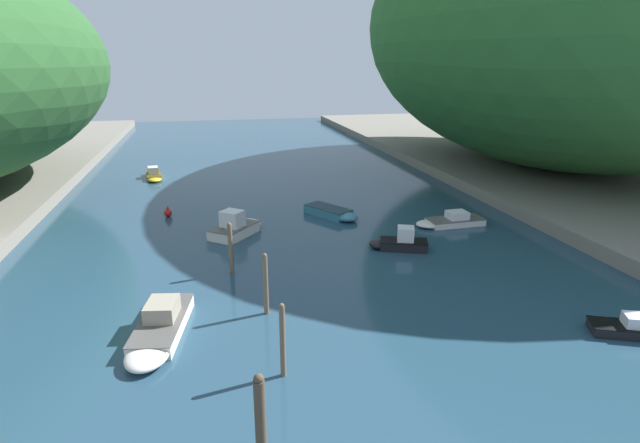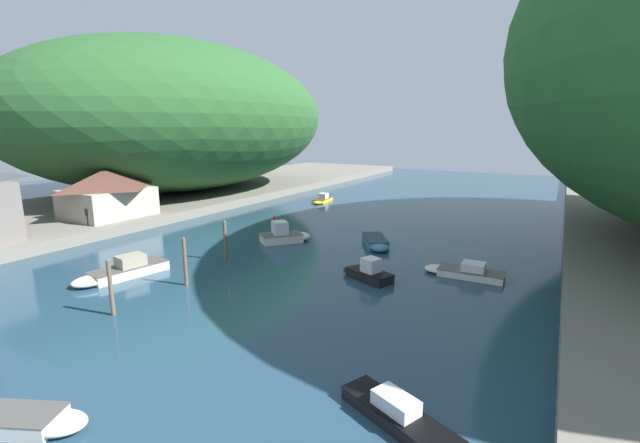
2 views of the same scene
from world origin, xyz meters
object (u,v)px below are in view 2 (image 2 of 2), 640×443
at_px(boat_yellow_tender, 366,272).
at_px(person_on_quay, 22,225).
at_px(boat_small_dinghy, 120,271).
at_px(boat_far_upstream, 322,200).
at_px(boat_far_right_bank, 411,424).
at_px(boat_moored_right, 18,420).
at_px(boat_mid_channel, 463,271).
at_px(boat_cabin_cruiser, 376,243).
at_px(boathouse_shed, 107,192).
at_px(person_by_boathouse, 88,214).
at_px(channel_buoy_near, 275,220).
at_px(boat_open_rowboat, 286,235).

bearing_deg(boat_yellow_tender, person_on_quay, 126.26).
xyz_separation_m(boat_small_dinghy, boat_far_upstream, (-2.70, 30.30, -0.08)).
bearing_deg(boat_yellow_tender, boat_far_right_bank, -129.85).
bearing_deg(boat_moored_right, boat_yellow_tender, 142.39).
bearing_deg(boat_mid_channel, boat_small_dinghy, 118.61).
relative_size(boat_cabin_cruiser, boat_far_right_bank, 0.88).
height_order(boathouse_shed, boat_cabin_cruiser, boathouse_shed).
bearing_deg(boat_far_upstream, boathouse_shed, 54.92).
relative_size(boat_cabin_cruiser, boat_yellow_tender, 1.24).
relative_size(boat_small_dinghy, person_by_boathouse, 3.52).
bearing_deg(boat_yellow_tender, boat_far_upstream, 55.69).
height_order(boathouse_shed, boat_far_right_bank, boathouse_shed).
bearing_deg(boathouse_shed, boat_cabin_cruiser, 12.85).
bearing_deg(boathouse_shed, boat_far_right_bank, -21.59).
relative_size(boat_mid_channel, boat_moored_right, 1.03).
height_order(boat_mid_channel, boat_yellow_tender, boat_yellow_tender).
relative_size(boat_yellow_tender, person_on_quay, 2.22).
height_order(boat_mid_channel, channel_buoy_near, boat_mid_channel).
xyz_separation_m(boat_mid_channel, channel_buoy_near, (-19.05, 6.39, 0.03)).
bearing_deg(boat_cabin_cruiser, boat_yellow_tender, 75.25).
distance_m(boat_small_dinghy, person_on_quay, 11.94).
distance_m(boat_moored_right, boat_cabin_cruiser, 24.83).
relative_size(channel_buoy_near, person_on_quay, 0.50).
bearing_deg(boat_yellow_tender, boathouse_shed, 107.74).
bearing_deg(boat_mid_channel, boathouse_shed, 91.79).
bearing_deg(boat_far_upstream, boat_far_right_bank, 115.06).
xyz_separation_m(boat_yellow_tender, channel_buoy_near, (-13.95, 9.87, -0.09)).
xyz_separation_m(boat_yellow_tender, boat_far_upstream, (-16.02, 22.95, -0.11)).
xyz_separation_m(boat_far_upstream, person_by_boathouse, (-8.98, -24.84, 1.58)).
xyz_separation_m(boat_moored_right, person_by_boathouse, (-21.09, 15.79, 1.64)).
bearing_deg(boat_far_upstream, boat_small_dinghy, 87.05).
xyz_separation_m(boat_far_right_bank, person_on_quay, (-31.86, 4.93, 1.61)).
relative_size(boat_open_rowboat, boat_far_right_bank, 0.82).
bearing_deg(boat_small_dinghy, boat_moored_right, 142.55).
xyz_separation_m(boat_open_rowboat, boat_far_right_bank, (15.98, -16.82, -0.22)).
bearing_deg(boat_open_rowboat, person_by_boathouse, -116.89).
height_order(boat_cabin_cruiser, boat_far_upstream, boat_far_upstream).
xyz_separation_m(boat_open_rowboat, person_on_quay, (-15.87, -11.88, 1.39)).
relative_size(boat_open_rowboat, boat_cabin_cruiser, 0.93).
height_order(boat_far_upstream, channel_buoy_near, boat_far_upstream).
height_order(boat_open_rowboat, channel_buoy_near, boat_open_rowboat).
bearing_deg(boat_yellow_tender, boat_open_rowboat, 82.90).
height_order(boat_mid_channel, boat_open_rowboat, boat_open_rowboat).
height_order(boat_small_dinghy, channel_buoy_near, boat_small_dinghy).
bearing_deg(person_by_boathouse, boat_far_right_bank, -125.51).
xyz_separation_m(boat_open_rowboat, boat_small_dinghy, (-4.04, -12.27, -0.11)).
xyz_separation_m(boathouse_shed, boat_mid_channel, (32.10, 2.06, -2.93)).
bearing_deg(boat_small_dinghy, boat_mid_channel, -139.30).
relative_size(boat_mid_channel, boat_open_rowboat, 1.14).
height_order(channel_buoy_near, person_by_boathouse, person_by_boathouse).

